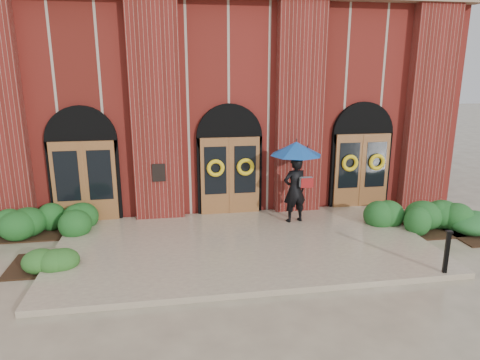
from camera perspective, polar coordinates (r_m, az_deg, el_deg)
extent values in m
plane|color=tan|center=(11.69, 0.64, -9.31)|extent=(90.00, 90.00, 0.00)
cube|color=tan|center=(11.80, 0.51, -8.68)|extent=(10.00, 5.30, 0.15)
cube|color=maroon|center=(19.55, -4.00, 10.91)|extent=(16.00, 12.00, 7.00)
cube|color=black|center=(13.36, -10.78, 0.96)|extent=(0.40, 0.05, 0.55)
cube|color=maroon|center=(13.31, -11.14, 8.98)|extent=(1.50, 0.45, 7.00)
cube|color=maroon|center=(13.94, 7.94, 9.35)|extent=(1.50, 0.45, 7.00)
cube|color=maroon|center=(15.86, 23.85, 8.89)|extent=(1.50, 0.45, 7.00)
cube|color=#925C30|center=(13.89, -20.02, -0.21)|extent=(1.90, 0.10, 2.50)
cylinder|color=black|center=(13.78, -20.37, 4.97)|extent=(2.10, 0.22, 2.10)
cube|color=#925C30|center=(13.78, -1.32, 0.56)|extent=(1.90, 0.10, 2.50)
cylinder|color=black|center=(13.67, -1.44, 5.80)|extent=(2.10, 0.22, 2.10)
cube|color=#925C30|center=(15.07, 15.87, 1.22)|extent=(1.90, 0.10, 2.50)
cylinder|color=black|center=(14.97, 15.98, 6.01)|extent=(2.10, 0.22, 2.10)
torus|color=yellow|center=(13.53, -3.27, 1.59)|extent=(0.57, 0.13, 0.57)
torus|color=yellow|center=(13.67, 0.73, 1.74)|extent=(0.57, 0.13, 0.57)
torus|color=yellow|center=(14.70, 14.46, 2.19)|extent=(0.57, 0.13, 0.57)
torus|color=yellow|center=(15.11, 17.79, 2.28)|extent=(0.57, 0.13, 0.57)
imported|color=black|center=(13.15, 7.31, -1.29)|extent=(0.82, 0.61, 2.03)
cone|color=#144C9E|center=(12.86, 7.49, 4.19)|extent=(1.83, 1.83, 0.41)
cylinder|color=black|center=(12.94, 7.69, 1.82)|extent=(0.02, 0.02, 0.67)
cube|color=#9B9EA0|center=(13.02, 8.80, -0.28)|extent=(0.41, 0.25, 0.30)
cube|color=maroon|center=(12.92, 8.95, -0.40)|extent=(0.38, 0.09, 0.30)
cube|color=black|center=(11.04, 25.85, -8.73)|extent=(0.11, 0.11, 0.98)
cube|color=black|center=(10.86, 26.15, -6.24)|extent=(0.17, 0.17, 0.04)
ellipsoid|color=#1A4E1B|center=(13.95, -24.51, -4.93)|extent=(3.05, 1.22, 0.78)
ellipsoid|color=#1B4E1D|center=(13.80, 22.10, -4.83)|extent=(3.14, 1.26, 0.81)
ellipsoid|color=#26571E|center=(11.78, -24.83, -9.17)|extent=(1.48, 1.27, 0.52)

